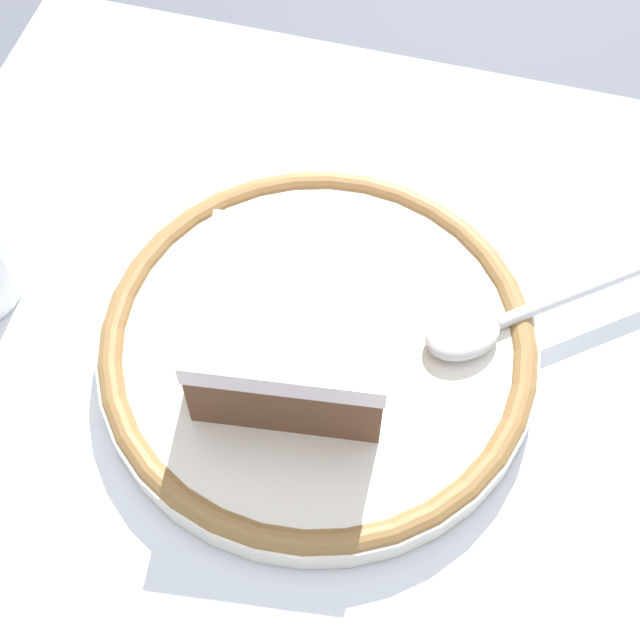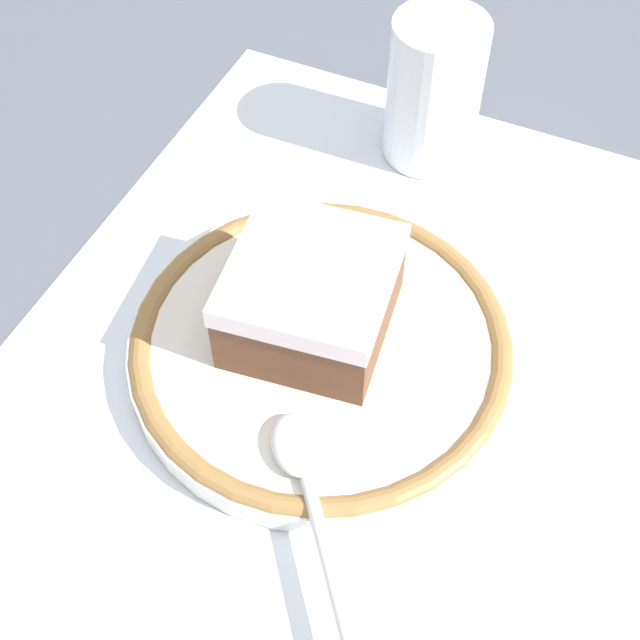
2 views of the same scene
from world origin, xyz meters
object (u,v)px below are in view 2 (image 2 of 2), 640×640
Objects in this scene: plate at (320,348)px; cup at (433,100)px; cake_slice at (311,296)px; spoon at (307,478)px.

plate is 0.19m from cup.
cup is (-0.18, 0.00, 0.00)m from cake_slice.
spoon reaches higher than plate.
cake_slice is 0.10m from spoon.
plate is at bearing 46.13° from cake_slice.
cake_slice is at bearing -1.14° from cup.
spoon is 1.17× the size of cup.
plate is at bearing 1.67° from cup.
spoon is at bearing 7.43° from cup.
plate is 2.17× the size of cup.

